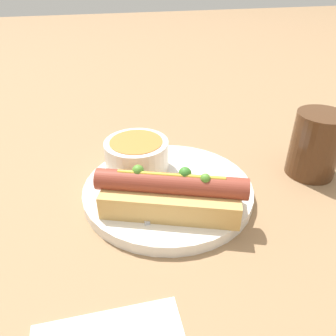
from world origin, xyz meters
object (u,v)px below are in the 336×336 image
Objects in this scene: soup_bowl at (137,154)px; drinking_glass at (318,146)px; hot_dog at (171,194)px; spoon at (133,172)px.

soup_bowl is 0.28m from drinking_glass.
spoon is (-0.03, 0.10, -0.02)m from hot_dog.
hot_dog is at bearing -169.20° from drinking_glass.
drinking_glass is at bearing -99.22° from spoon.
spoon is at bearing 131.71° from hot_dog.
spoon is 0.29m from drinking_glass.
soup_bowl is at bearing -37.93° from spoon.
hot_dog is 0.10m from spoon.
hot_dog is 1.94× the size of soup_bowl.
soup_bowl is at bearing 167.44° from drinking_glass.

